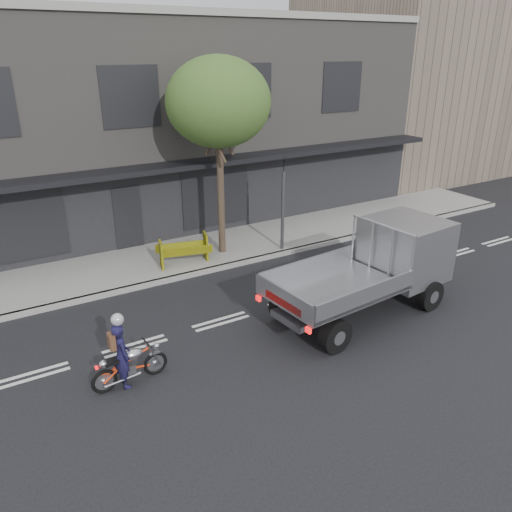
% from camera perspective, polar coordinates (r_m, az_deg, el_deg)
% --- Properties ---
extents(ground, '(80.00, 80.00, 0.00)m').
position_cam_1_polar(ground, '(13.75, -4.04, -7.48)').
color(ground, black).
rests_on(ground, ground).
extents(sidewalk, '(32.00, 3.20, 0.15)m').
position_cam_1_polar(sidewalk, '(17.63, -10.97, -0.53)').
color(sidewalk, gray).
rests_on(sidewalk, ground).
extents(kerb, '(32.00, 0.20, 0.15)m').
position_cam_1_polar(kerb, '(16.25, -9.00, -2.45)').
color(kerb, gray).
rests_on(kerb, ground).
extents(building_main, '(26.00, 10.00, 8.00)m').
position_cam_1_polar(building_main, '(22.79, -17.71, 14.34)').
color(building_main, slate).
rests_on(building_main, ground).
extents(building_neighbour, '(14.00, 10.00, 10.00)m').
position_cam_1_polar(building_neighbour, '(33.52, 19.24, 18.23)').
color(building_neighbour, brown).
rests_on(building_neighbour, ground).
extents(street_tree, '(3.40, 3.40, 6.74)m').
position_cam_1_polar(street_tree, '(16.72, -4.33, 17.05)').
color(street_tree, '#382B21').
rests_on(street_tree, ground).
extents(traffic_light_pole, '(0.12, 0.12, 3.50)m').
position_cam_1_polar(traffic_light_pole, '(17.70, 3.08, 5.40)').
color(traffic_light_pole, '#2D2D30').
rests_on(traffic_light_pole, ground).
extents(motorcycle, '(1.76, 0.51, 0.90)m').
position_cam_1_polar(motorcycle, '(11.54, -14.23, -11.97)').
color(motorcycle, black).
rests_on(motorcycle, ground).
extents(rider, '(0.40, 0.58, 1.53)m').
position_cam_1_polar(rider, '(11.35, -15.11, -10.90)').
color(rider, '#161437').
rests_on(rider, ground).
extents(flatbed_ute, '(5.63, 2.69, 2.53)m').
position_cam_1_polar(flatbed_ute, '(14.66, 15.36, -0.01)').
color(flatbed_ute, black).
rests_on(flatbed_ute, ground).
extents(construction_barrier, '(1.84, 1.07, 0.96)m').
position_cam_1_polar(construction_barrier, '(16.71, -7.89, 0.43)').
color(construction_barrier, yellow).
rests_on(construction_barrier, sidewalk).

